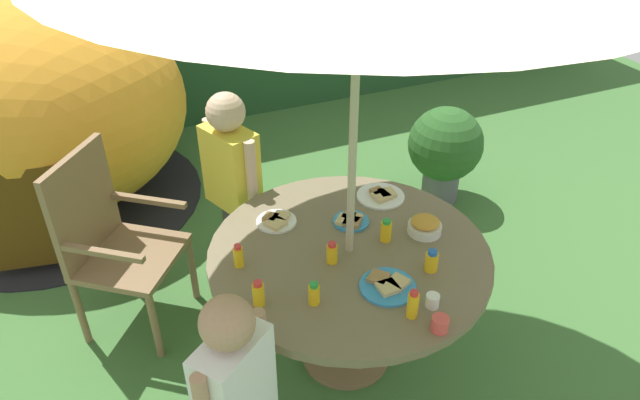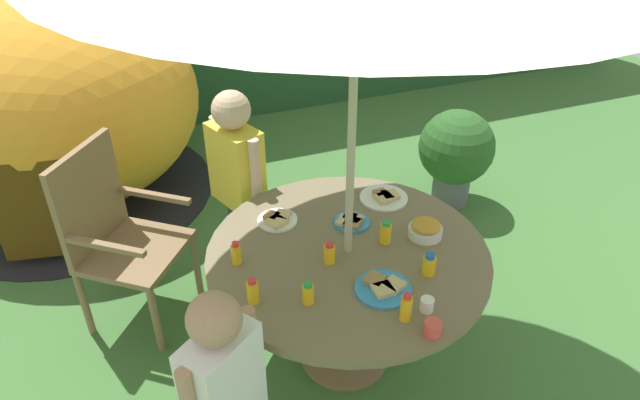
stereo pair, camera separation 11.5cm
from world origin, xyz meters
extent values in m
cube|color=#3D6B33|center=(0.00, 0.00, -0.01)|extent=(10.00, 10.00, 0.02)
cube|color=#234C28|center=(0.00, 3.38, 0.95)|extent=(9.00, 0.70, 1.89)
cylinder|color=brown|center=(0.00, 0.00, 0.01)|extent=(0.47, 0.47, 0.03)
cylinder|color=brown|center=(0.00, 0.00, 0.34)|extent=(0.14, 0.14, 0.68)
cylinder|color=#75664C|center=(0.00, 0.00, 0.70)|extent=(1.33, 1.33, 0.04)
cylinder|color=#B7AD8C|center=(0.00, 0.00, 1.16)|extent=(0.04, 0.04, 2.32)
cylinder|color=brown|center=(-0.91, 0.40, 0.21)|extent=(0.04, 0.04, 0.43)
cylinder|color=brown|center=(-0.62, 0.77, 0.21)|extent=(0.04, 0.04, 0.43)
cylinder|color=brown|center=(-1.25, 0.66, 0.21)|extent=(0.04, 0.04, 0.43)
cylinder|color=brown|center=(-0.97, 1.03, 0.21)|extent=(0.04, 0.04, 0.43)
cube|color=brown|center=(-0.94, 0.71, 0.45)|extent=(0.68, 0.69, 0.04)
cube|color=brown|center=(-1.11, 0.84, 0.75)|extent=(0.34, 0.43, 0.57)
cube|color=brown|center=(-1.08, 0.53, 0.66)|extent=(0.40, 0.32, 0.03)
cube|color=brown|center=(-0.80, 0.90, 0.66)|extent=(0.40, 0.32, 0.03)
ellipsoid|color=orange|center=(-1.29, 2.19, 0.76)|extent=(2.26, 2.07, 1.52)
cylinder|color=black|center=(-1.29, 2.19, 0.01)|extent=(2.35, 2.35, 0.01)
cube|color=#4B310D|center=(-1.44, 1.35, 0.42)|extent=(0.55, 0.13, 0.68)
cylinder|color=#595960|center=(1.31, 1.10, 0.11)|extent=(0.27, 0.27, 0.23)
sphere|color=#285623|center=(1.31, 1.10, 0.46)|extent=(0.54, 0.54, 0.54)
cylinder|color=#3F3F47|center=(-0.35, 0.90, 0.28)|extent=(0.08, 0.08, 0.56)
cylinder|color=#3F3F47|center=(-0.30, 0.77, 0.28)|extent=(0.08, 0.08, 0.56)
cube|color=yellow|center=(-0.32, 0.83, 0.79)|extent=(0.28, 0.36, 0.47)
cylinder|color=#D8B293|center=(-0.39, 1.00, 0.81)|extent=(0.06, 0.06, 0.42)
cylinder|color=#D8B293|center=(-0.26, 0.67, 0.81)|extent=(0.06, 0.06, 0.42)
sphere|color=#D8B293|center=(-0.32, 0.83, 1.13)|extent=(0.21, 0.21, 0.21)
cube|color=white|center=(-0.71, -0.53, 0.72)|extent=(0.33, 0.30, 0.43)
cylinder|color=tan|center=(-0.58, -0.43, 0.74)|extent=(0.05, 0.05, 0.39)
sphere|color=tan|center=(-0.71, -0.53, 1.03)|extent=(0.19, 0.19, 0.19)
cylinder|color=white|center=(0.39, -0.02, 0.75)|extent=(0.16, 0.16, 0.05)
ellipsoid|color=gold|center=(0.39, -0.02, 0.78)|extent=(0.14, 0.14, 0.04)
cylinder|color=white|center=(-0.24, 0.34, 0.73)|extent=(0.20, 0.20, 0.01)
cube|color=tan|center=(-0.21, 0.35, 0.74)|extent=(0.10, 0.10, 0.02)
cube|color=#9E7547|center=(-0.26, 0.36, 0.74)|extent=(0.10, 0.10, 0.02)
cube|color=tan|center=(-0.25, 0.31, 0.74)|extent=(0.12, 0.12, 0.02)
cylinder|color=#338CD8|center=(0.04, -0.30, 0.73)|extent=(0.25, 0.25, 0.01)
cube|color=tan|center=(0.08, -0.31, 0.74)|extent=(0.11, 0.11, 0.02)
cube|color=#9E7547|center=(0.02, -0.25, 0.74)|extent=(0.12, 0.12, 0.02)
cube|color=tan|center=(0.03, -0.32, 0.74)|extent=(0.09, 0.09, 0.02)
cylinder|color=white|center=(0.35, 0.34, 0.73)|extent=(0.25, 0.25, 0.01)
cube|color=tan|center=(0.38, 0.33, 0.74)|extent=(0.09, 0.09, 0.02)
cube|color=#9E7547|center=(0.34, 0.36, 0.74)|extent=(0.07, 0.07, 0.02)
cube|color=tan|center=(0.34, 0.31, 0.74)|extent=(0.10, 0.10, 0.02)
cylinder|color=#338CD8|center=(0.10, 0.19, 0.73)|extent=(0.18, 0.18, 0.01)
cube|color=tan|center=(0.12, 0.20, 0.74)|extent=(0.11, 0.11, 0.02)
cube|color=#9E7547|center=(0.10, 0.22, 0.74)|extent=(0.09, 0.09, 0.02)
cube|color=tan|center=(0.07, 0.19, 0.74)|extent=(0.12, 0.12, 0.02)
cube|color=#9E7547|center=(0.10, 0.17, 0.74)|extent=(0.11, 0.11, 0.02)
cylinder|color=yellow|center=(-0.50, -0.17, 0.77)|extent=(0.05, 0.05, 0.10)
cylinder|color=red|center=(-0.50, -0.17, 0.83)|extent=(0.04, 0.04, 0.02)
cylinder|color=yellow|center=(-0.11, -0.05, 0.77)|extent=(0.05, 0.05, 0.09)
cylinder|color=red|center=(-0.11, -0.05, 0.82)|extent=(0.04, 0.04, 0.02)
cylinder|color=yellow|center=(-0.29, -0.26, 0.77)|extent=(0.05, 0.05, 0.09)
cylinder|color=green|center=(-0.29, -0.26, 0.82)|extent=(0.03, 0.03, 0.02)
cylinder|color=yellow|center=(0.27, -0.27, 0.77)|extent=(0.06, 0.06, 0.09)
cylinder|color=blue|center=(0.27, -0.27, 0.82)|extent=(0.04, 0.04, 0.02)
cylinder|color=yellow|center=(0.05, -0.49, 0.78)|extent=(0.05, 0.05, 0.11)
cylinder|color=red|center=(0.05, -0.49, 0.85)|extent=(0.03, 0.03, 0.02)
cylinder|color=yellow|center=(-0.51, 0.10, 0.77)|extent=(0.05, 0.05, 0.10)
cylinder|color=red|center=(-0.51, 0.10, 0.83)|extent=(0.03, 0.03, 0.02)
cylinder|color=yellow|center=(0.19, 0.00, 0.77)|extent=(0.05, 0.05, 0.10)
cylinder|color=green|center=(0.19, 0.00, 0.83)|extent=(0.04, 0.04, 0.02)
cylinder|color=#E04C47|center=(0.11, -0.60, 0.75)|extent=(0.07, 0.07, 0.06)
cylinder|color=white|center=(0.15, -0.47, 0.75)|extent=(0.06, 0.06, 0.06)
camera|label=1|loc=(-0.98, -1.91, 2.43)|focal=32.73mm
camera|label=2|loc=(-0.87, -1.95, 2.43)|focal=32.73mm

